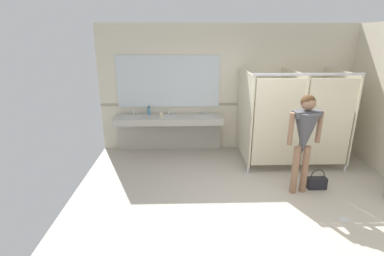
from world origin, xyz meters
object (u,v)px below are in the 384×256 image
object	(u,v)px
person_standing	(305,133)
soap_dispenser	(149,111)
handbag	(317,182)
paper_cup	(161,115)

from	to	relation	value
person_standing	soap_dispenser	world-z (taller)	person_standing
person_standing	handbag	world-z (taller)	person_standing
handbag	paper_cup	bearing A→B (deg)	149.33
person_standing	paper_cup	distance (m)	2.99
handbag	soap_dispenser	world-z (taller)	soap_dispenser
handbag	paper_cup	xyz separation A→B (m)	(-2.79, 1.65, 0.78)
handbag	paper_cup	world-z (taller)	paper_cup
soap_dispenser	paper_cup	size ratio (longest dim) A/B	1.96
handbag	soap_dispenser	size ratio (longest dim) A/B	1.86
handbag	soap_dispenser	xyz separation A→B (m)	(-3.08, 1.87, 0.82)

